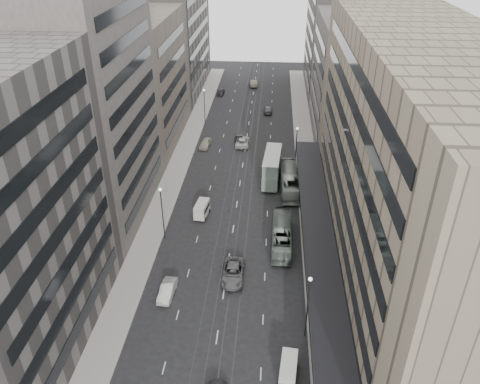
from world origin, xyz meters
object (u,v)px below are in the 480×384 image
(double_decker, at_px, (272,167))
(sedan_2, at_px, (233,272))
(bus_far, at_px, (289,181))
(vw_microbus, at_px, (288,369))
(panel_van, at_px, (202,209))
(sedan_1, at_px, (167,290))
(bus_near, at_px, (282,235))

(double_decker, relative_size, sedan_2, 1.63)
(bus_far, height_order, sedan_2, bus_far)
(double_decker, xyz_separation_m, vw_microbus, (2.25, -40.82, -1.67))
(panel_van, height_order, sedan_1, panel_van)
(bus_far, height_order, vw_microbus, bus_far)
(vw_microbus, bearing_deg, sedan_2, 121.17)
(double_decker, bearing_deg, panel_van, -127.48)
(vw_microbus, bearing_deg, panel_van, 120.34)
(bus_far, distance_m, double_decker, 4.23)
(vw_microbus, bearing_deg, bus_near, 97.75)
(panel_van, xyz_separation_m, sedan_2, (6.03, -14.05, -0.47))
(vw_microbus, height_order, sedan_2, vw_microbus)
(panel_van, bearing_deg, vw_microbus, -58.71)
(bus_near, xyz_separation_m, bus_far, (1.35, 15.60, 0.15))
(vw_microbus, relative_size, sedan_1, 0.89)
(bus_far, height_order, double_decker, double_decker)
(vw_microbus, bearing_deg, sedan_1, 149.42)
(bus_far, xyz_separation_m, sedan_1, (-15.33, -27.17, -0.96))
(double_decker, relative_size, panel_van, 2.48)
(bus_near, xyz_separation_m, vw_microbus, (0.59, -22.48, -0.39))
(bus_far, distance_m, sedan_2, 24.59)
(bus_far, distance_m, sedan_1, 31.21)
(bus_near, xyz_separation_m, panel_van, (-12.27, 6.29, -0.26))
(double_decker, xyz_separation_m, sedan_2, (-4.58, -26.10, -2.00))
(bus_far, bearing_deg, sedan_2, 69.78)
(double_decker, distance_m, sedan_2, 26.58)
(bus_near, bearing_deg, bus_far, -94.02)
(vw_microbus, bearing_deg, bus_far, 95.10)
(panel_van, bearing_deg, double_decker, 55.84)
(bus_near, bearing_deg, vw_microbus, 92.42)
(panel_van, bearing_deg, sedan_1, -88.25)
(bus_far, bearing_deg, bus_near, 82.85)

